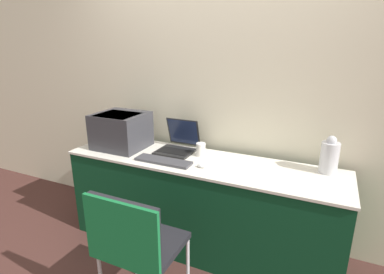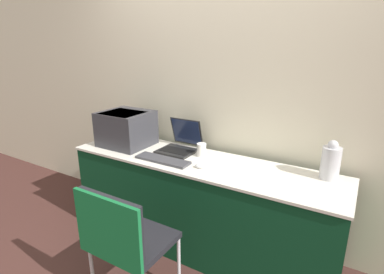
{
  "view_description": "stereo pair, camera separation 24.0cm",
  "coord_description": "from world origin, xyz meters",
  "views": [
    {
      "loc": [
        0.88,
        -1.77,
        1.69
      ],
      "look_at": [
        -0.08,
        0.31,
        0.97
      ],
      "focal_mm": 28.0,
      "sensor_mm": 36.0,
      "label": 1
    },
    {
      "loc": [
        1.09,
        -1.66,
        1.69
      ],
      "look_at": [
        -0.08,
        0.31,
        0.97
      ],
      "focal_mm": 28.0,
      "sensor_mm": 36.0,
      "label": 2
    }
  ],
  "objects": [
    {
      "name": "chair",
      "position": [
        -0.07,
        -0.54,
        0.57
      ],
      "size": [
        0.49,
        0.43,
        0.88
      ],
      "color": "black",
      "rests_on": "ground_plane"
    },
    {
      "name": "laptop_left",
      "position": [
        -0.27,
        0.42,
        0.85
      ],
      "size": [
        0.3,
        0.34,
        0.26
      ],
      "color": "black",
      "rests_on": "table"
    },
    {
      "name": "metal_pitcher",
      "position": [
        0.93,
        0.46,
        0.92
      ],
      "size": [
        0.13,
        0.13,
        0.28
      ],
      "color": "silver",
      "rests_on": "table"
    },
    {
      "name": "mouse",
      "position": [
        0.07,
        0.16,
        0.81
      ],
      "size": [
        0.07,
        0.04,
        0.03
      ],
      "color": "silver",
      "rests_on": "table"
    },
    {
      "name": "coffee_cup",
      "position": [
        -0.03,
        0.38,
        0.85
      ],
      "size": [
        0.08,
        0.08,
        0.11
      ],
      "color": "white",
      "rests_on": "table"
    },
    {
      "name": "table",
      "position": [
        0.0,
        0.28,
        0.4
      ],
      "size": [
        2.25,
        0.58,
        0.79
      ],
      "color": "#0C381E",
      "rests_on": "ground_plane"
    },
    {
      "name": "external_keyboard",
      "position": [
        -0.25,
        0.13,
        0.8
      ],
      "size": [
        0.46,
        0.13,
        0.02
      ],
      "color": "#3D3D42",
      "rests_on": "table"
    },
    {
      "name": "wall_back",
      "position": [
        0.0,
        0.67,
        1.3
      ],
      "size": [
        8.0,
        0.05,
        2.6
      ],
      "color": "beige",
      "rests_on": "ground_plane"
    },
    {
      "name": "ground_plane",
      "position": [
        0.0,
        0.0,
        0.0
      ],
      "size": [
        14.0,
        14.0,
        0.0
      ],
      "primitive_type": "plane",
      "color": "#472823"
    },
    {
      "name": "printer",
      "position": [
        -0.77,
        0.29,
        0.96
      ],
      "size": [
        0.43,
        0.4,
        0.31
      ],
      "color": "#333338",
      "rests_on": "table"
    }
  ]
}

